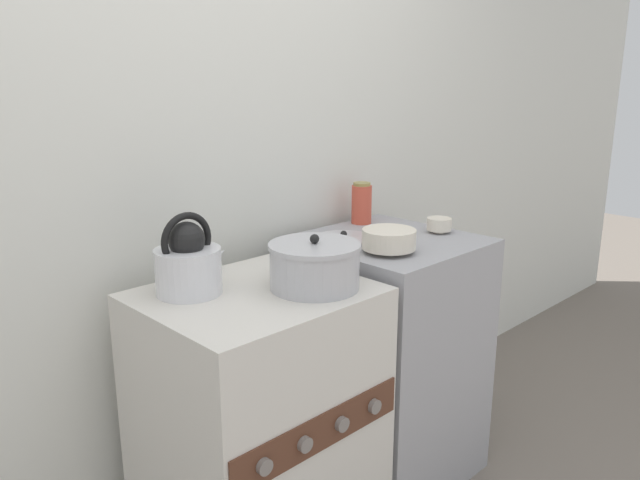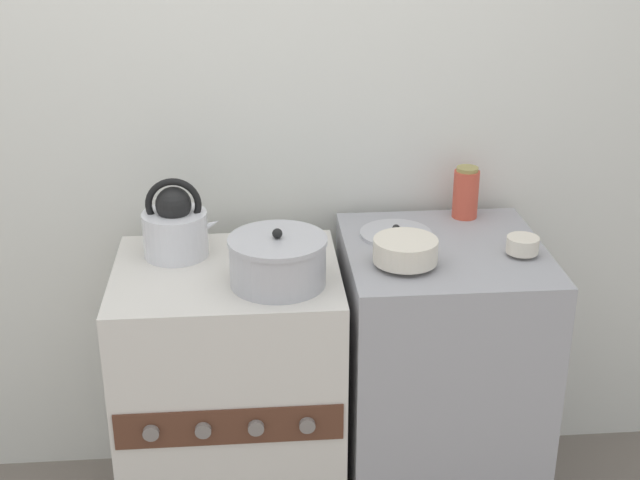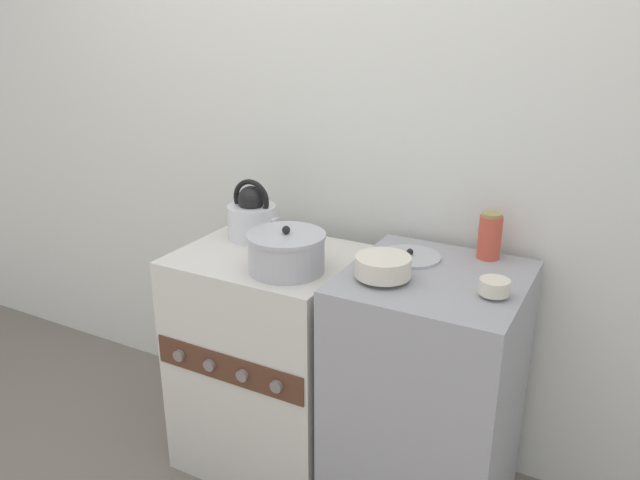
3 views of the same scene
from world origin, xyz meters
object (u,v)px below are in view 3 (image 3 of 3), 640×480
(stove, at_px, (270,359))
(enamel_bowl, at_px, (383,267))
(cooking_pot, at_px, (287,252))
(small_ceramic_bowl, at_px, (494,287))
(kettle, at_px, (252,216))
(storage_jar, at_px, (490,236))
(loose_pot_lid, at_px, (410,256))

(stove, bearing_deg, enamel_bowl, -9.82)
(stove, distance_m, cooking_pot, 0.54)
(enamel_bowl, relative_size, small_ceramic_bowl, 1.95)
(kettle, distance_m, small_ceramic_bowl, 1.00)
(cooking_pot, relative_size, small_ceramic_bowl, 2.95)
(cooking_pot, relative_size, storage_jar, 1.66)
(cooking_pot, bearing_deg, stove, 146.21)
(kettle, bearing_deg, small_ceramic_bowl, -9.54)
(stove, relative_size, kettle, 3.75)
(enamel_bowl, bearing_deg, storage_jar, 54.36)
(small_ceramic_bowl, relative_size, loose_pot_lid, 0.42)
(small_ceramic_bowl, xyz_separation_m, loose_pot_lid, (-0.33, 0.18, -0.03))
(storage_jar, distance_m, loose_pot_lid, 0.28)
(enamel_bowl, xyz_separation_m, loose_pot_lid, (0.01, 0.22, -0.04))
(stove, bearing_deg, kettle, 139.89)
(kettle, height_order, small_ceramic_bowl, kettle)
(enamel_bowl, distance_m, loose_pot_lid, 0.22)
(enamel_bowl, bearing_deg, small_ceramic_bowl, 6.87)
(enamel_bowl, relative_size, storage_jar, 1.10)
(kettle, relative_size, small_ceramic_bowl, 2.59)
(stove, bearing_deg, cooking_pot, -33.79)
(cooking_pot, height_order, enamel_bowl, cooking_pot)
(stove, bearing_deg, loose_pot_lid, 14.42)
(cooking_pot, distance_m, storage_jar, 0.70)
(cooking_pot, bearing_deg, storage_jar, 30.80)
(kettle, relative_size, enamel_bowl, 1.33)
(cooking_pot, relative_size, loose_pot_lid, 1.25)
(small_ceramic_bowl, height_order, storage_jar, storage_jar)
(stove, xyz_separation_m, storage_jar, (0.75, 0.26, 0.56))
(stove, relative_size, enamel_bowl, 4.99)
(kettle, distance_m, enamel_bowl, 0.67)
(storage_jar, bearing_deg, enamel_bowl, -125.64)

